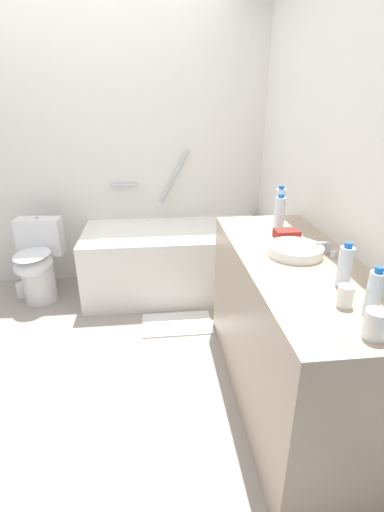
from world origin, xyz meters
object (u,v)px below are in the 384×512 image
Objects in this scene: sink_basin at (295,250)px; water_bottle_1 at (374,293)px; sink_faucet at (327,248)px; bathtub at (175,259)px; amenity_basket at (287,234)px; toilet_paper_roll at (23,290)px; water_bottle_2 at (280,206)px; bath_mat at (177,324)px; drinking_glass_0 at (345,296)px; drinking_glass_1 at (375,324)px; toilet at (38,262)px; water_bottle_0 at (280,213)px; water_bottle_3 at (345,266)px.

sink_basin is 0.61m from water_bottle_1.
water_bottle_1 reaches higher than sink_faucet.
amenity_basket is (0.60, -1.06, 0.59)m from bathtub.
bathtub is 1.39m from toilet_paper_roll.
amenity_basket is (-0.04, -0.28, -0.09)m from water_bottle_2.
toilet_paper_roll is (-1.34, 0.61, 0.05)m from bath_mat.
drinking_glass_0 is at bearing -73.28° from bathtub.
drinking_glass_1 is at bearing -103.50° from sink_faucet.
amenity_basket is at bearing -29.09° from toilet_paper_roll.
bathtub is at bearing 87.21° from bath_mat.
water_bottle_0 is at bearing 67.53° from toilet.
sink_faucet is 0.28× the size of bath_mat.
toilet is 2.74m from drinking_glass_1.
water_bottle_0 reaches higher than bath_mat.
water_bottle_1 is at bearing -88.56° from amenity_basket.
toilet reaches higher than toilet_paper_roll.
sink_faucet is 0.68× the size of water_bottle_0.
water_bottle_1 is at bearing -83.61° from sink_basin.
toilet_paper_roll is (-1.97, 0.93, -0.92)m from water_bottle_0.
water_bottle_2 is (0.09, 0.54, 0.09)m from sink_basin.
water_bottle_1 is (-0.11, -0.60, 0.06)m from sink_faucet.
water_bottle_3 reaches higher than toilet_paper_roll.
bathtub is 1.18m from toilet.
bathtub is at bearing 118.88° from sink_faucet.
water_bottle_1 is (0.62, -1.92, 0.65)m from bathtub.
drinking_glass_0 reaches higher than toilet.
toilet_paper_roll is (-1.37, 0.03, -0.25)m from bathtub.
water_bottle_3 reaches higher than drinking_glass_1.
drinking_glass_0 is 1.66m from bath_mat.
water_bottle_2 is at bearing 88.83° from water_bottle_1.
drinking_glass_0 is (-0.08, -0.17, -0.05)m from water_bottle_3.
water_bottle_2 is at bearing -16.63° from bath_mat.
water_bottle_1 is (0.02, -1.02, -0.01)m from water_bottle_0.
bathtub reaches higher than sink_basin.
water_bottle_2 is at bearing 80.91° from amenity_basket.
bath_mat is at bearing 142.50° from amenity_basket.
water_bottle_0 is at bearing -109.00° from water_bottle_2.
water_bottle_3 is at bearing -69.25° from bathtub.
sink_faucet is 2.63m from toilet_paper_roll.
drinking_glass_1 reaches higher than toilet.
bathtub is 15.38× the size of drinking_glass_1.
toilet is 0.34m from toilet_paper_roll.
water_bottle_1 is 1.14m from water_bottle_2.
drinking_glass_0 reaches higher than toilet_paper_roll.
sink_faucet is at bearing -61.12° from bathtub.
water_bottle_2 is 1.21m from bath_mat.
water_bottle_1 is 0.25m from water_bottle_3.
bath_mat is at bearing 111.48° from drinking_glass_1.
water_bottle_0 is 1.60× the size of amenity_basket.
water_bottle_2 is at bearing -50.55° from bathtub.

